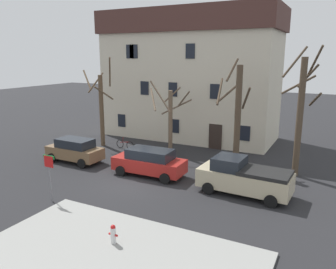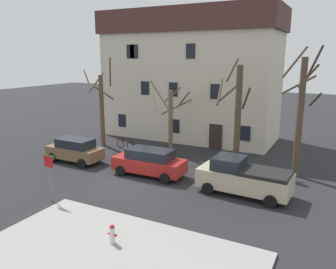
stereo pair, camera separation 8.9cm
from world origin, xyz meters
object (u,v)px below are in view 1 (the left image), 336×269
at_px(tree_bare_end, 300,112).
at_px(tree_bare_far, 237,112).
at_px(tree_bare_near, 101,106).
at_px(tree_bare_mid, 170,117).
at_px(fire_hydrant, 113,234).
at_px(car_red_wagon, 149,162).
at_px(car_brown_wagon, 75,150).
at_px(building_main, 190,75).
at_px(street_sign_pole, 49,169).
at_px(bicycle_leaning, 125,145).
at_px(pickup_truck_beige, 244,177).

bearing_deg(tree_bare_end, tree_bare_far, 173.65).
xyz_separation_m(tree_bare_near, tree_bare_mid, (6.25, 0.59, -0.50)).
distance_m(tree_bare_near, fire_hydrant, 16.58).
xyz_separation_m(tree_bare_end, car_red_wagon, (-8.44, -4.43, -3.25)).
bearing_deg(car_brown_wagon, building_main, 70.24).
bearing_deg(tree_bare_mid, car_red_wagon, -77.24).
relative_size(tree_bare_near, street_sign_pole, 2.92).
xyz_separation_m(building_main, car_red_wagon, (2.21, -11.36, -4.98)).
height_order(building_main, car_red_wagon, building_main).
xyz_separation_m(tree_bare_near, car_brown_wagon, (1.14, -4.70, -2.54)).
height_order(car_red_wagon, fire_hydrant, car_red_wagon).
bearing_deg(tree_bare_near, street_sign_pole, -65.40).
bearing_deg(car_red_wagon, tree_bare_far, 49.15).
xyz_separation_m(tree_bare_near, bicycle_leaning, (2.34, -0.03, -3.08)).
height_order(tree_bare_mid, car_red_wagon, tree_bare_mid).
relative_size(building_main, tree_bare_near, 2.16).
distance_m(tree_bare_mid, tree_bare_end, 9.75).
bearing_deg(tree_bare_far, car_brown_wagon, -155.01).
height_order(tree_bare_mid, fire_hydrant, tree_bare_mid).
xyz_separation_m(building_main, street_sign_pole, (-0.38, -17.26, -4.10)).
bearing_deg(car_red_wagon, car_brown_wagon, -179.86).
xyz_separation_m(car_red_wagon, bicycle_leaning, (-5.10, 4.66, -0.56)).
bearing_deg(pickup_truck_beige, tree_bare_mid, 143.70).
relative_size(building_main, pickup_truck_beige, 3.13).
bearing_deg(bicycle_leaning, pickup_truck_beige, -23.09).
distance_m(tree_bare_near, car_red_wagon, 9.15).
height_order(building_main, bicycle_leaning, building_main).
xyz_separation_m(car_brown_wagon, pickup_truck_beige, (12.52, -0.16, 0.08)).
bearing_deg(tree_bare_far, car_red_wagon, -130.85).
relative_size(building_main, fire_hydrant, 20.08).
relative_size(tree_bare_far, car_red_wagon, 1.56).
distance_m(car_brown_wagon, car_red_wagon, 6.30).
height_order(building_main, tree_bare_mid, building_main).
bearing_deg(bicycle_leaning, fire_hydrant, -57.44).
distance_m(pickup_truck_beige, bicycle_leaning, 12.33).
relative_size(tree_bare_near, car_brown_wagon, 1.76).
xyz_separation_m(tree_bare_near, car_red_wagon, (7.44, -4.69, -2.53)).
distance_m(tree_bare_mid, car_brown_wagon, 7.63).
bearing_deg(tree_bare_end, building_main, 146.96).
xyz_separation_m(tree_bare_end, fire_hydrant, (-5.51, -12.34, -3.64)).
distance_m(building_main, tree_bare_near, 8.82).
bearing_deg(tree_bare_near, tree_bare_mid, 5.39).
relative_size(pickup_truck_beige, bicycle_leaning, 2.98).
height_order(tree_bare_near, bicycle_leaning, tree_bare_near).
height_order(building_main, tree_bare_near, building_main).
xyz_separation_m(building_main, fire_hydrant, (5.14, -19.28, -5.37)).
relative_size(tree_bare_mid, bicycle_leaning, 3.30).
height_order(car_red_wagon, pickup_truck_beige, pickup_truck_beige).
relative_size(tree_bare_near, tree_bare_end, 0.91).
height_order(pickup_truck_beige, fire_hydrant, pickup_truck_beige).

